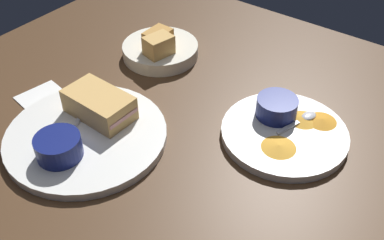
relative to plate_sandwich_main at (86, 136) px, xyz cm
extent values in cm
cube|color=#4C331E|center=(9.72, 10.66, -2.30)|extent=(110.00, 110.00, 3.00)
cylinder|color=white|center=(0.00, 0.00, 0.00)|extent=(29.65, 29.65, 1.60)
cube|color=tan|center=(-1.57, 5.41, 3.20)|extent=(13.23, 8.01, 4.80)
cube|color=#DB938E|center=(-1.57, 5.41, 3.20)|extent=(13.47, 7.41, 0.80)
cylinder|color=navy|center=(0.84, -6.62, 2.79)|extent=(7.97, 7.97, 3.98)
cylinder|color=black|center=(0.84, -6.62, 4.38)|extent=(6.54, 6.54, 0.60)
cube|color=silver|center=(-4.01, 2.40, 1.05)|extent=(3.31, 5.22, 0.40)
ellipsoid|color=silver|center=(-1.41, -2.45, 1.20)|extent=(3.45, 3.86, 0.80)
cylinder|color=white|center=(28.91, 22.35, 0.00)|extent=(23.38, 23.38, 1.60)
cylinder|color=navy|center=(25.40, 25.28, 2.69)|extent=(7.78, 7.78, 3.78)
cylinder|color=olive|center=(25.40, 25.28, 4.18)|extent=(6.38, 6.38, 0.60)
cube|color=silver|center=(29.14, 23.07, 1.05)|extent=(2.43, 5.48, 0.40)
ellipsoid|color=silver|center=(30.81, 28.31, 1.20)|extent=(3.07, 3.72, 0.80)
cone|color=gold|center=(30.33, 27.05, 1.10)|extent=(6.78, 6.78, 0.60)
cone|color=orange|center=(33.31, 28.78, 1.10)|extent=(7.66, 7.66, 0.60)
cone|color=gold|center=(30.20, 17.59, 1.10)|extent=(7.62, 7.62, 0.60)
cylinder|color=silver|center=(-7.30, 30.20, 0.70)|extent=(17.40, 17.40, 3.00)
cube|color=#C68C42|center=(-6.77, 28.98, 4.35)|extent=(4.42, 6.01, 4.29)
cube|color=tan|center=(-5.02, 27.09, 4.35)|extent=(5.63, 6.83, 4.30)
cube|color=white|center=(-15.27, 3.05, -0.60)|extent=(12.36, 10.73, 0.40)
camera|label=1|loc=(52.37, -37.80, 56.11)|focal=42.38mm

